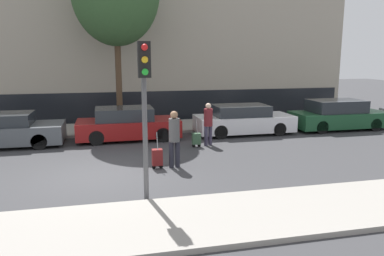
% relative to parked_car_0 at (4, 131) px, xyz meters
% --- Properties ---
extents(ground_plane, '(80.00, 80.00, 0.00)m').
position_rel_parked_car_0_xyz_m(ground_plane, '(3.72, -4.59, -0.62)').
color(ground_plane, '#38383A').
extents(sidewalk_near, '(28.00, 2.50, 0.12)m').
position_rel_parked_car_0_xyz_m(sidewalk_near, '(3.72, -8.34, -0.56)').
color(sidewalk_near, gray).
rests_on(sidewalk_near, ground_plane).
extents(sidewalk_far, '(28.00, 3.00, 0.12)m').
position_rel_parked_car_0_xyz_m(sidewalk_far, '(3.72, 2.41, -0.56)').
color(sidewalk_far, gray).
rests_on(sidewalk_far, ground_plane).
extents(building_facade, '(28.00, 2.83, 9.23)m').
position_rel_parked_car_0_xyz_m(building_facade, '(3.72, 6.00, 3.98)').
color(building_facade, '#A89E8C').
rests_on(building_facade, ground_plane).
extents(parked_car_0, '(4.36, 1.88, 1.30)m').
position_rel_parked_car_0_xyz_m(parked_car_0, '(0.00, 0.00, 0.00)').
color(parked_car_0, '#4C5156').
rests_on(parked_car_0, ground_plane).
extents(parked_car_1, '(4.24, 1.82, 1.36)m').
position_rel_parked_car_0_xyz_m(parked_car_1, '(4.76, 0.16, 0.02)').
color(parked_car_1, maroon).
rests_on(parked_car_1, ground_plane).
extents(parked_car_2, '(4.36, 1.79, 1.31)m').
position_rel_parked_car_0_xyz_m(parked_car_2, '(9.91, 0.15, 0.00)').
color(parked_car_2, silver).
rests_on(parked_car_2, ground_plane).
extents(parked_car_3, '(4.52, 1.81, 1.42)m').
position_rel_parked_car_0_xyz_m(parked_car_3, '(14.74, 0.15, 0.04)').
color(parked_car_3, '#194728').
rests_on(parked_car_3, ground_plane).
extents(pedestrian_left, '(0.35, 0.34, 1.80)m').
position_rel_parked_car_0_xyz_m(pedestrian_left, '(5.94, -4.27, 0.41)').
color(pedestrian_left, '#23232D').
rests_on(pedestrian_left, ground_plane).
extents(trolley_left, '(0.34, 0.29, 1.17)m').
position_rel_parked_car_0_xyz_m(trolley_left, '(5.39, -4.30, -0.25)').
color(trolley_left, maroon).
rests_on(trolley_left, ground_plane).
extents(pedestrian_right, '(0.34, 0.34, 1.68)m').
position_rel_parked_car_0_xyz_m(pedestrian_right, '(7.77, -1.65, 0.33)').
color(pedestrian_right, '#383347').
rests_on(pedestrian_right, ground_plane).
extents(trolley_right, '(0.34, 0.29, 1.08)m').
position_rel_parked_car_0_xyz_m(trolley_right, '(7.25, -1.83, -0.29)').
color(trolley_right, '#335138').
rests_on(trolley_right, ground_plane).
extents(traffic_light, '(0.28, 0.47, 3.79)m').
position_rel_parked_car_0_xyz_m(traffic_light, '(4.77, -6.95, 2.08)').
color(traffic_light, '#515154').
rests_on(traffic_light, ground_plane).
extents(parked_bicycle, '(1.77, 0.06, 0.96)m').
position_rel_parked_car_0_xyz_m(parked_bicycle, '(9.54, 2.74, -0.13)').
color(parked_bicycle, black).
rests_on(parked_bicycle, sidewalk_far).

